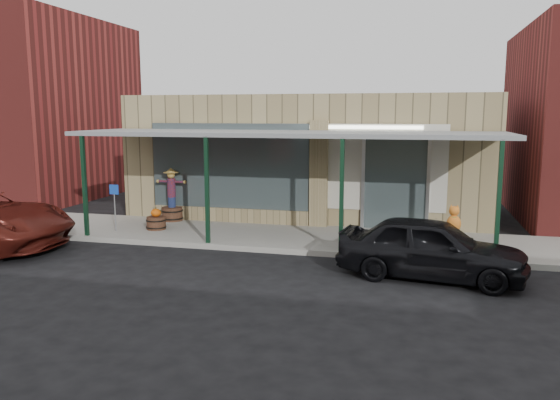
% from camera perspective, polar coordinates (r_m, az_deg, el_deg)
% --- Properties ---
extents(ground, '(120.00, 120.00, 0.00)m').
position_cam_1_polar(ground, '(12.43, -3.36, -7.87)').
color(ground, black).
rests_on(ground, ground).
extents(sidewalk, '(40.00, 3.20, 0.15)m').
position_cam_1_polar(sidewalk, '(15.76, 0.55, -3.92)').
color(sidewalk, gray).
rests_on(sidewalk, ground).
extents(storefront, '(12.00, 6.25, 4.20)m').
position_cam_1_polar(storefront, '(19.88, 3.64, 4.65)').
color(storefront, '#92815A').
rests_on(storefront, ground).
extents(awning, '(12.00, 3.00, 3.04)m').
position_cam_1_polar(awning, '(15.33, 0.54, 6.80)').
color(awning, gray).
rests_on(awning, ground).
extents(block_buildings_near, '(61.00, 8.00, 8.00)m').
position_cam_1_polar(block_buildings_near, '(20.60, 9.79, 9.35)').
color(block_buildings_near, maroon).
rests_on(block_buildings_near, ground).
extents(barrel_scarecrow, '(1.05, 0.74, 1.72)m').
position_cam_1_polar(barrel_scarecrow, '(18.06, -11.23, -0.30)').
color(barrel_scarecrow, '#523021').
rests_on(barrel_scarecrow, sidewalk).
extents(barrel_pumpkin, '(0.71, 0.71, 0.68)m').
position_cam_1_polar(barrel_pumpkin, '(16.86, -12.81, -2.19)').
color(barrel_pumpkin, '#523021').
rests_on(barrel_pumpkin, sidewalk).
extents(handicap_sign, '(0.29, 0.04, 1.39)m').
position_cam_1_polar(handicap_sign, '(16.78, -16.90, -0.13)').
color(handicap_sign, gray).
rests_on(handicap_sign, sidewalk).
extents(parked_sedan, '(4.24, 2.20, 1.54)m').
position_cam_1_polar(parked_sedan, '(12.48, 15.52, -4.83)').
color(parked_sedan, black).
rests_on(parked_sedan, ground).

